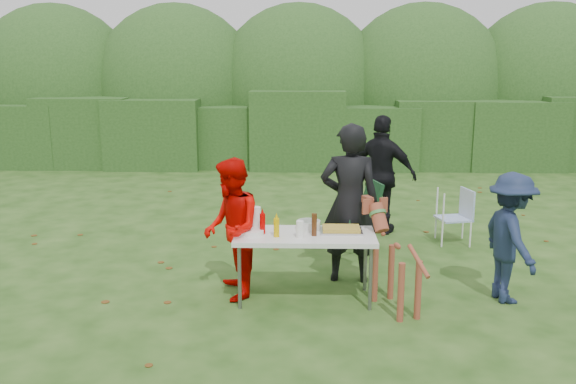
{
  "coord_description": "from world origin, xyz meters",
  "views": [
    {
      "loc": [
        0.18,
        -6.56,
        2.58
      ],
      "look_at": [
        -0.02,
        0.6,
        1.0
      ],
      "focal_mm": 38.0,
      "sensor_mm": 36.0,
      "label": 1
    }
  ],
  "objects_px": {
    "ketchup_bottle": "(263,224)",
    "person_red_jacket": "(232,229)",
    "person_cook": "(349,203)",
    "paper_towel_roll": "(255,219)",
    "dog": "(397,261)",
    "lawn_chair": "(453,216)",
    "child": "(510,238)",
    "person_black_puffy": "(382,175)",
    "beer_bottle": "(314,225)",
    "folding_table": "(305,239)",
    "camping_chair": "(356,216)",
    "mustard_bottle": "(276,228)"
  },
  "relations": [
    {
      "from": "mustard_bottle",
      "to": "paper_towel_roll",
      "type": "distance_m",
      "value": 0.34
    },
    {
      "from": "person_cook",
      "to": "ketchup_bottle",
      "type": "relative_size",
      "value": 8.49
    },
    {
      "from": "child",
      "to": "ketchup_bottle",
      "type": "bearing_deg",
      "value": 81.13
    },
    {
      "from": "person_cook",
      "to": "beer_bottle",
      "type": "distance_m",
      "value": 0.79
    },
    {
      "from": "child",
      "to": "lawn_chair",
      "type": "distance_m",
      "value": 2.14
    },
    {
      "from": "person_black_puffy",
      "to": "mustard_bottle",
      "type": "distance_m",
      "value": 3.1
    },
    {
      "from": "camping_chair",
      "to": "lawn_chair",
      "type": "height_order",
      "value": "camping_chair"
    },
    {
      "from": "person_cook",
      "to": "child",
      "type": "relative_size",
      "value": 1.32
    },
    {
      "from": "child",
      "to": "beer_bottle",
      "type": "relative_size",
      "value": 5.87
    },
    {
      "from": "child",
      "to": "paper_towel_roll",
      "type": "distance_m",
      "value": 2.74
    },
    {
      "from": "person_black_puffy",
      "to": "child",
      "type": "distance_m",
      "value": 2.82
    },
    {
      "from": "person_black_puffy",
      "to": "dog",
      "type": "xyz_separation_m",
      "value": [
        -0.19,
        -2.9,
        -0.36
      ]
    },
    {
      "from": "ketchup_bottle",
      "to": "person_red_jacket",
      "type": "bearing_deg",
      "value": 169.15
    },
    {
      "from": "person_red_jacket",
      "to": "ketchup_bottle",
      "type": "bearing_deg",
      "value": 67.05
    },
    {
      "from": "person_cook",
      "to": "camping_chair",
      "type": "xyz_separation_m",
      "value": [
        0.18,
        1.14,
        -0.45
      ]
    },
    {
      "from": "folding_table",
      "to": "ketchup_bottle",
      "type": "xyz_separation_m",
      "value": [
        -0.46,
        -0.0,
        0.16
      ]
    },
    {
      "from": "person_red_jacket",
      "to": "person_black_puffy",
      "type": "distance_m",
      "value": 3.22
    },
    {
      "from": "child",
      "to": "mustard_bottle",
      "type": "height_order",
      "value": "child"
    },
    {
      "from": "folding_table",
      "to": "person_cook",
      "type": "xyz_separation_m",
      "value": [
        0.51,
        0.61,
        0.25
      ]
    },
    {
      "from": "folding_table",
      "to": "person_cook",
      "type": "bearing_deg",
      "value": 49.97
    },
    {
      "from": "paper_towel_roll",
      "to": "folding_table",
      "type": "bearing_deg",
      "value": -13.36
    },
    {
      "from": "person_red_jacket",
      "to": "camping_chair",
      "type": "relative_size",
      "value": 1.59
    },
    {
      "from": "camping_chair",
      "to": "beer_bottle",
      "type": "height_order",
      "value": "beer_bottle"
    },
    {
      "from": "dog",
      "to": "person_black_puffy",
      "type": "bearing_deg",
      "value": -24.64
    },
    {
      "from": "person_cook",
      "to": "person_black_puffy",
      "type": "height_order",
      "value": "person_cook"
    },
    {
      "from": "person_black_puffy",
      "to": "paper_towel_roll",
      "type": "bearing_deg",
      "value": 80.6
    },
    {
      "from": "person_black_puffy",
      "to": "folding_table",
      "type": "bearing_deg",
      "value": 91.09
    },
    {
      "from": "person_red_jacket",
      "to": "child",
      "type": "bearing_deg",
      "value": 77.41
    },
    {
      "from": "dog",
      "to": "lawn_chair",
      "type": "height_order",
      "value": "dog"
    },
    {
      "from": "person_black_puffy",
      "to": "child",
      "type": "xyz_separation_m",
      "value": [
        1.06,
        -2.6,
        -0.18
      ]
    },
    {
      "from": "person_red_jacket",
      "to": "dog",
      "type": "bearing_deg",
      "value": 67.48
    },
    {
      "from": "folding_table",
      "to": "dog",
      "type": "relative_size",
      "value": 1.35
    },
    {
      "from": "mustard_bottle",
      "to": "paper_towel_roll",
      "type": "height_order",
      "value": "paper_towel_roll"
    },
    {
      "from": "folding_table",
      "to": "paper_towel_roll",
      "type": "relative_size",
      "value": 5.77
    },
    {
      "from": "lawn_chair",
      "to": "dog",
      "type": "bearing_deg",
      "value": 51.23
    },
    {
      "from": "person_cook",
      "to": "person_red_jacket",
      "type": "distance_m",
      "value": 1.43
    },
    {
      "from": "child",
      "to": "mustard_bottle",
      "type": "xyz_separation_m",
      "value": [
        -2.49,
        -0.15,
        0.14
      ]
    },
    {
      "from": "camping_chair",
      "to": "person_red_jacket",
      "type": "bearing_deg",
      "value": 33.16
    },
    {
      "from": "lawn_chair",
      "to": "person_cook",
      "type": "bearing_deg",
      "value": 30.96
    },
    {
      "from": "child",
      "to": "person_red_jacket",
      "type": "bearing_deg",
      "value": 79.78
    },
    {
      "from": "folding_table",
      "to": "person_red_jacket",
      "type": "height_order",
      "value": "person_red_jacket"
    },
    {
      "from": "beer_bottle",
      "to": "lawn_chair",
      "type": "bearing_deg",
      "value": 47.72
    },
    {
      "from": "camping_chair",
      "to": "lawn_chair",
      "type": "bearing_deg",
      "value": -179.53
    },
    {
      "from": "beer_bottle",
      "to": "child",
      "type": "bearing_deg",
      "value": 2.63
    },
    {
      "from": "folding_table",
      "to": "beer_bottle",
      "type": "relative_size",
      "value": 6.25
    },
    {
      "from": "person_red_jacket",
      "to": "dog",
      "type": "height_order",
      "value": "person_red_jacket"
    },
    {
      "from": "folding_table",
      "to": "person_black_puffy",
      "type": "distance_m",
      "value": 2.88
    },
    {
      "from": "mustard_bottle",
      "to": "folding_table",
      "type": "bearing_deg",
      "value": 20.4
    },
    {
      "from": "mustard_bottle",
      "to": "beer_bottle",
      "type": "bearing_deg",
      "value": 7.42
    },
    {
      "from": "paper_towel_roll",
      "to": "ketchup_bottle",
      "type": "bearing_deg",
      "value": -56.43
    }
  ]
}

